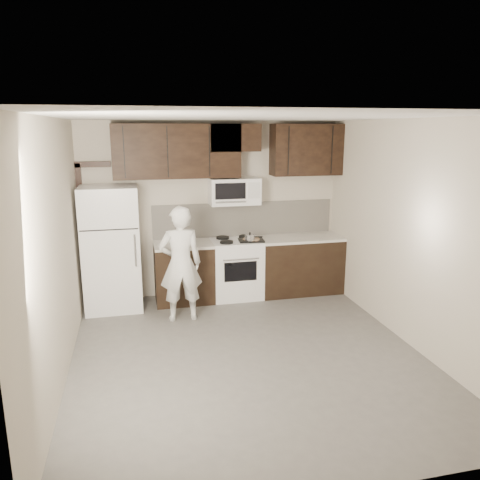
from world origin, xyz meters
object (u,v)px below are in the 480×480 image
object	(u,v)px
stove	(236,268)
person	(181,264)
microwave	(234,191)
refrigerator	(112,248)

from	to	relation	value
stove	person	xyz separation A→B (m)	(-0.93, -0.72, 0.34)
microwave	refrigerator	xyz separation A→B (m)	(-1.85, -0.17, -0.75)
stove	refrigerator	world-z (taller)	refrigerator
stove	microwave	size ratio (longest dim) A/B	1.24
stove	refrigerator	size ratio (longest dim) A/B	0.52
stove	microwave	xyz separation A→B (m)	(-0.00, 0.12, 1.19)
refrigerator	person	bearing A→B (deg)	-35.98
refrigerator	stove	bearing A→B (deg)	1.51
microwave	refrigerator	world-z (taller)	microwave
microwave	refrigerator	size ratio (longest dim) A/B	0.42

